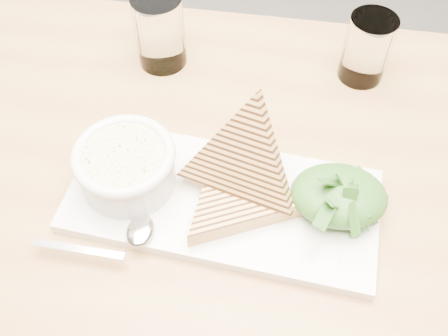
# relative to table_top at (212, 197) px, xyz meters

# --- Properties ---
(floor) EXTENTS (6.00, 6.00, 0.00)m
(floor) POSITION_rel_table_top_xyz_m (0.11, 0.17, -0.75)
(floor) COLOR slate
(floor) RESTS_ON ground
(table_top) EXTENTS (1.13, 0.79, 0.04)m
(table_top) POSITION_rel_table_top_xyz_m (0.00, 0.00, 0.00)
(table_top) COLOR #A07C42
(table_top) RESTS_ON ground
(table_leg_bl) EXTENTS (0.06, 0.06, 0.73)m
(table_leg_bl) POSITION_rel_table_top_xyz_m (-0.50, 0.31, -0.38)
(table_leg_bl) COLOR #A07C42
(table_leg_bl) RESTS_ON ground
(platter) EXTENTS (0.40, 0.22, 0.02)m
(platter) POSITION_rel_table_top_xyz_m (0.02, -0.02, 0.03)
(platter) COLOR white
(platter) RESTS_ON table_top
(soup_bowl) EXTENTS (0.12, 0.12, 0.05)m
(soup_bowl) POSITION_rel_table_top_xyz_m (-0.10, -0.01, 0.06)
(soup_bowl) COLOR white
(soup_bowl) RESTS_ON platter
(soup) EXTENTS (0.10, 0.10, 0.01)m
(soup) POSITION_rel_table_top_xyz_m (-0.10, -0.01, 0.09)
(soup) COLOR beige
(soup) RESTS_ON soup_bowl
(bowl_rim) EXTENTS (0.12, 0.12, 0.01)m
(bowl_rim) POSITION_rel_table_top_xyz_m (-0.10, -0.01, 0.09)
(bowl_rim) COLOR white
(bowl_rim) RESTS_ON soup_bowl
(sandwich_flat) EXTENTS (0.22, 0.22, 0.02)m
(sandwich_flat) POSITION_rel_table_top_xyz_m (0.04, -0.03, 0.05)
(sandwich_flat) COLOR tan
(sandwich_flat) RESTS_ON platter
(sandwich_lean) EXTENTS (0.21, 0.21, 0.19)m
(sandwich_lean) POSITION_rel_table_top_xyz_m (0.04, -0.00, 0.09)
(sandwich_lean) COLOR tan
(sandwich_lean) RESTS_ON sandwich_flat
(salad_base) EXTENTS (0.12, 0.09, 0.04)m
(salad_base) POSITION_rel_table_top_xyz_m (0.15, -0.02, 0.06)
(salad_base) COLOR #184013
(salad_base) RESTS_ON platter
(arugula_pile) EXTENTS (0.11, 0.10, 0.05)m
(arugula_pile) POSITION_rel_table_top_xyz_m (0.15, -0.02, 0.06)
(arugula_pile) COLOR #3C7225
(arugula_pile) RESTS_ON platter
(spoon_bowl) EXTENTS (0.04, 0.05, 0.01)m
(spoon_bowl) POSITION_rel_table_top_xyz_m (-0.07, -0.08, 0.04)
(spoon_bowl) COLOR silver
(spoon_bowl) RESTS_ON platter
(spoon_handle) EXTENTS (0.11, 0.02, 0.00)m
(spoon_handle) POSITION_rel_table_top_xyz_m (-0.14, -0.11, 0.04)
(spoon_handle) COLOR silver
(spoon_handle) RESTS_ON platter
(glass_near) EXTENTS (0.07, 0.07, 0.11)m
(glass_near) POSITION_rel_table_top_xyz_m (-0.10, 0.23, 0.08)
(glass_near) COLOR white
(glass_near) RESTS_ON table_top
(glass_far) EXTENTS (0.07, 0.07, 0.10)m
(glass_far) POSITION_rel_table_top_xyz_m (0.20, 0.23, 0.07)
(glass_far) COLOR white
(glass_far) RESTS_ON table_top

